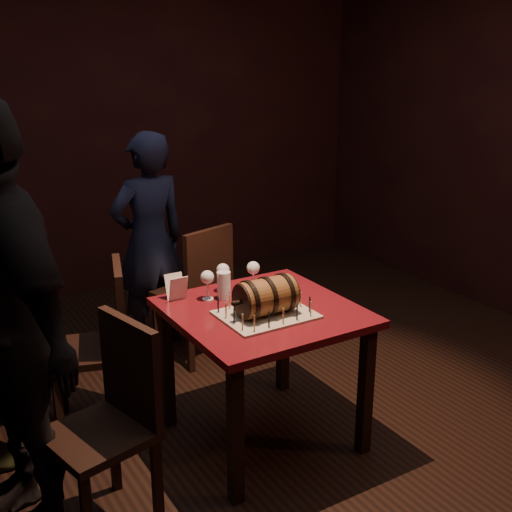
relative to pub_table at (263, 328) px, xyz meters
name	(u,v)px	position (x,y,z in m)	size (l,w,h in m)	color
room_shell	(255,175)	(0.06, 0.18, 0.76)	(5.04, 5.04, 2.80)	black
pub_table	(263,328)	(0.00, 0.00, 0.00)	(0.90, 0.90, 0.75)	#510D15
cake_board	(266,315)	(-0.03, -0.08, 0.12)	(0.45, 0.35, 0.01)	#AFA28D
barrel_cake	(266,296)	(-0.04, -0.08, 0.21)	(0.34, 0.20, 0.20)	brown
birthday_candles	(266,306)	(-0.03, -0.08, 0.16)	(0.40, 0.30, 0.09)	#D9C482
wine_glass_left	(207,279)	(-0.18, 0.26, 0.23)	(0.07, 0.07, 0.16)	silver
wine_glass_mid	(223,271)	(-0.06, 0.32, 0.23)	(0.07, 0.07, 0.16)	silver
wine_glass_right	(253,269)	(0.10, 0.26, 0.23)	(0.07, 0.07, 0.16)	silver
pint_of_ale	(224,286)	(-0.10, 0.22, 0.18)	(0.07, 0.07, 0.15)	silver
menu_card	(176,288)	(-0.32, 0.35, 0.17)	(0.10, 0.05, 0.13)	white
chair_back	(199,286)	(0.13, 1.00, -0.12)	(0.50, 0.50, 0.93)	black
chair_left_rear	(103,337)	(-0.66, 0.57, -0.12)	(0.50, 0.50, 0.93)	black
chair_left_front	(113,413)	(-0.87, -0.19, -0.12)	(0.48, 0.48, 0.93)	black
person_back	(149,242)	(-0.05, 1.39, 0.11)	(0.55, 0.36, 1.51)	#1C1E38
person_left_front	(4,328)	(-1.23, 0.00, 0.29)	(1.09, 0.45, 1.86)	black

